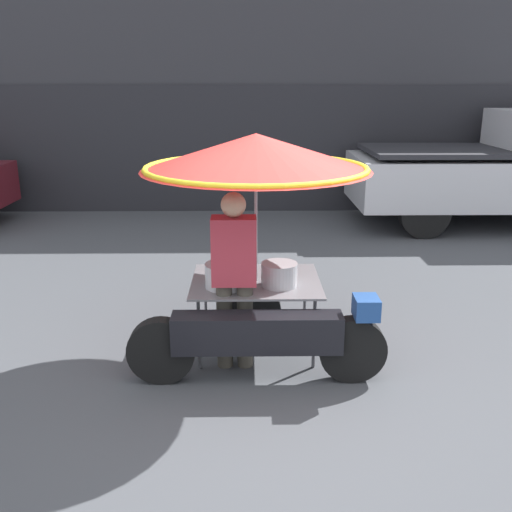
% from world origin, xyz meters
% --- Properties ---
extents(ground_plane, '(36.00, 36.00, 0.00)m').
position_xyz_m(ground_plane, '(0.00, 0.00, 0.00)').
color(ground_plane, '#4C4F54').
extents(shopfront_building, '(28.00, 2.06, 4.12)m').
position_xyz_m(shopfront_building, '(0.00, 7.90, 2.05)').
color(shopfront_building, '#38383D').
rests_on(shopfront_building, ground).
extents(vendor_motorcycle_cart, '(2.18, 2.03, 2.02)m').
position_xyz_m(vendor_motorcycle_cart, '(-0.25, 0.70, 1.60)').
color(vendor_motorcycle_cart, black).
rests_on(vendor_motorcycle_cart, ground).
extents(vendor_person, '(0.38, 0.22, 1.58)m').
position_xyz_m(vendor_person, '(-0.44, 0.41, 0.88)').
color(vendor_person, '#4C473D').
rests_on(vendor_person, ground).
extents(pickup_truck, '(5.09, 1.96, 1.99)m').
position_xyz_m(pickup_truck, '(4.22, 5.63, 0.97)').
color(pickup_truck, black).
rests_on(pickup_truck, ground).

